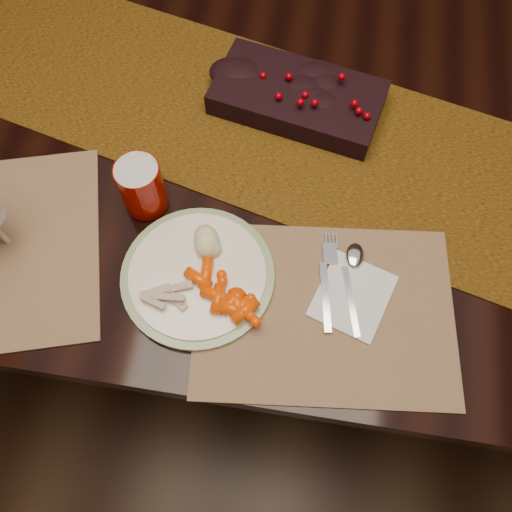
% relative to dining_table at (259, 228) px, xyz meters
% --- Properties ---
extents(floor, '(5.00, 5.00, 0.00)m').
position_rel_dining_table_xyz_m(floor, '(0.00, 0.00, -0.38)').
color(floor, black).
rests_on(floor, ground).
extents(dining_table, '(1.80, 1.00, 0.75)m').
position_rel_dining_table_xyz_m(dining_table, '(0.00, 0.00, 0.00)').
color(dining_table, black).
rests_on(dining_table, floor).
extents(table_runner, '(1.86, 0.82, 0.00)m').
position_rel_dining_table_xyz_m(table_runner, '(-0.05, 0.04, 0.38)').
color(table_runner, black).
rests_on(table_runner, dining_table).
extents(centerpiece, '(0.34, 0.22, 0.06)m').
position_rel_dining_table_xyz_m(centerpiece, '(0.06, 0.07, 0.41)').
color(centerpiece, black).
rests_on(centerpiece, table_runner).
extents(placemat_main, '(0.44, 0.35, 0.00)m').
position_rel_dining_table_xyz_m(placemat_main, '(0.16, -0.33, 0.38)').
color(placemat_main, '#8B6E4E').
rests_on(placemat_main, dining_table).
extents(dinner_plate, '(0.29, 0.29, 0.01)m').
position_rel_dining_table_xyz_m(dinner_plate, '(-0.06, -0.31, 0.39)').
color(dinner_plate, white).
rests_on(dinner_plate, placemat_main).
extents(baby_carrots, '(0.12, 0.10, 0.02)m').
position_rel_dining_table_xyz_m(baby_carrots, '(-0.01, -0.34, 0.40)').
color(baby_carrots, '#FF4400').
rests_on(baby_carrots, dinner_plate).
extents(mashed_potatoes, '(0.09, 0.08, 0.04)m').
position_rel_dining_table_xyz_m(mashed_potatoes, '(-0.04, -0.26, 0.41)').
color(mashed_potatoes, beige).
rests_on(mashed_potatoes, dinner_plate).
extents(turkey_shreds, '(0.09, 0.08, 0.02)m').
position_rel_dining_table_xyz_m(turkey_shreds, '(-0.10, -0.36, 0.40)').
color(turkey_shreds, '#BB9F96').
rests_on(turkey_shreds, dinner_plate).
extents(napkin, '(0.14, 0.16, 0.00)m').
position_rel_dining_table_xyz_m(napkin, '(0.20, -0.30, 0.38)').
color(napkin, silver).
rests_on(napkin, placemat_main).
extents(fork, '(0.05, 0.16, 0.00)m').
position_rel_dining_table_xyz_m(fork, '(0.16, -0.29, 0.39)').
color(fork, silver).
rests_on(fork, napkin).
extents(spoon, '(0.07, 0.15, 0.00)m').
position_rel_dining_table_xyz_m(spoon, '(0.20, -0.29, 0.39)').
color(spoon, silver).
rests_on(spoon, napkin).
extents(red_cup, '(0.08, 0.08, 0.10)m').
position_rel_dining_table_xyz_m(red_cup, '(-0.17, -0.18, 0.43)').
color(red_cup, '#840800').
rests_on(red_cup, placemat_main).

